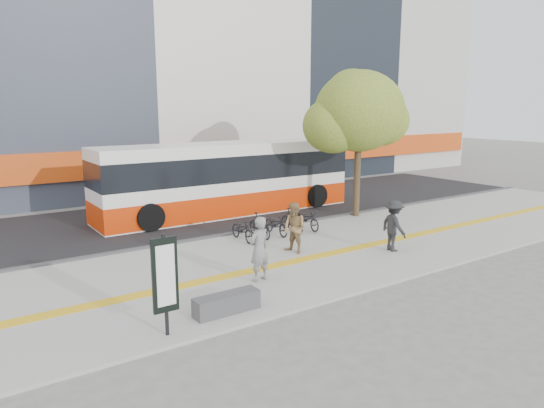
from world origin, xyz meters
TOP-DOWN VIEW (x-y plane):
  - ground at (0.00, 0.00)m, footprint 120.00×120.00m
  - sidewalk at (0.00, 1.50)m, footprint 40.00×7.00m
  - tactile_strip at (0.00, 1.00)m, footprint 40.00×0.45m
  - street at (0.00, 9.00)m, footprint 40.00×8.00m
  - curb at (0.00, 5.00)m, footprint 40.00×0.25m
  - bench at (-2.60, -1.20)m, footprint 1.60×0.45m
  - signboard at (-4.20, -1.51)m, footprint 0.55×0.10m
  - street_tree at (7.18, 4.82)m, footprint 4.40×3.80m
  - bus at (2.95, 8.50)m, footprint 11.83×2.80m
  - bicycle_row at (2.44, 4.00)m, footprint 3.57×1.57m
  - seated_woman at (-0.80, 0.18)m, footprint 0.73×0.55m
  - pedestrian_tan at (1.59, 1.75)m, footprint 0.80×0.93m
  - pedestrian_dark at (4.45, 0.09)m, footprint 0.82×1.20m

SIDE VIEW (x-z plane):
  - ground at x=0.00m, z-range 0.00..0.00m
  - street at x=0.00m, z-range 0.00..0.06m
  - sidewalk at x=0.00m, z-range 0.00..0.08m
  - curb at x=0.00m, z-range 0.00..0.14m
  - tactile_strip at x=0.00m, z-range 0.08..0.09m
  - bench at x=-2.60m, z-range 0.08..0.53m
  - bicycle_row at x=2.44m, z-range 0.05..0.95m
  - pedestrian_tan at x=1.59m, z-range 0.08..1.75m
  - pedestrian_dark at x=4.45m, z-range 0.08..1.79m
  - seated_woman at x=-0.80m, z-range 0.08..1.89m
  - signboard at x=-4.20m, z-range 0.27..2.47m
  - bus at x=2.95m, z-range -0.03..3.12m
  - street_tree at x=7.18m, z-range 1.36..7.67m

